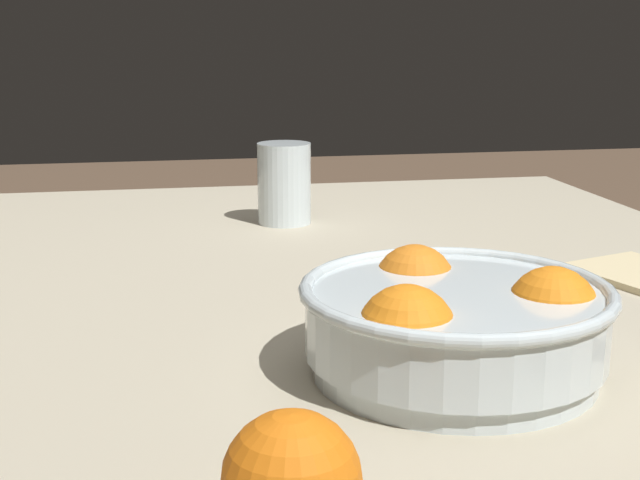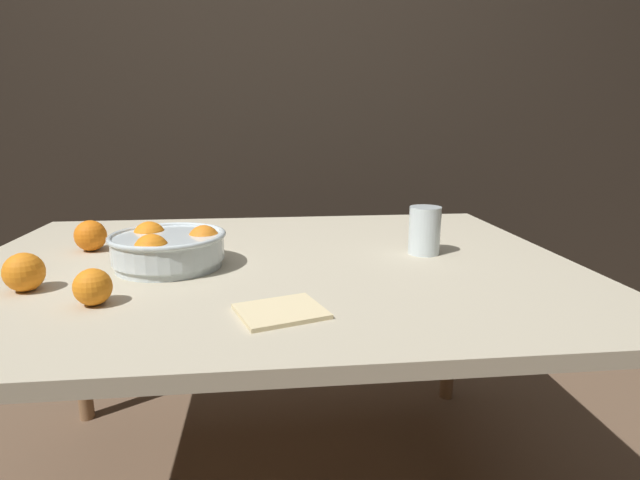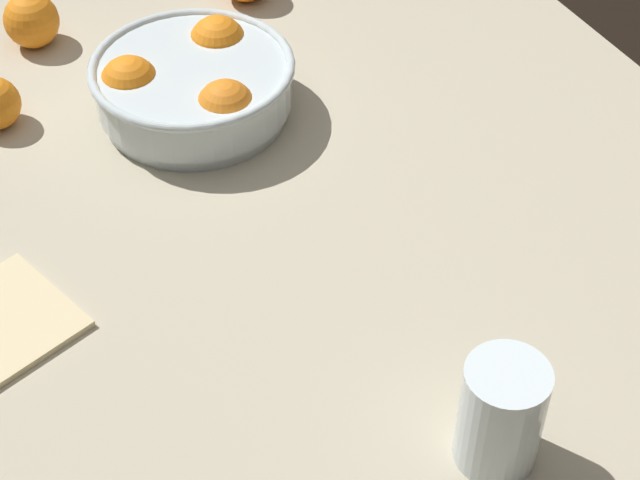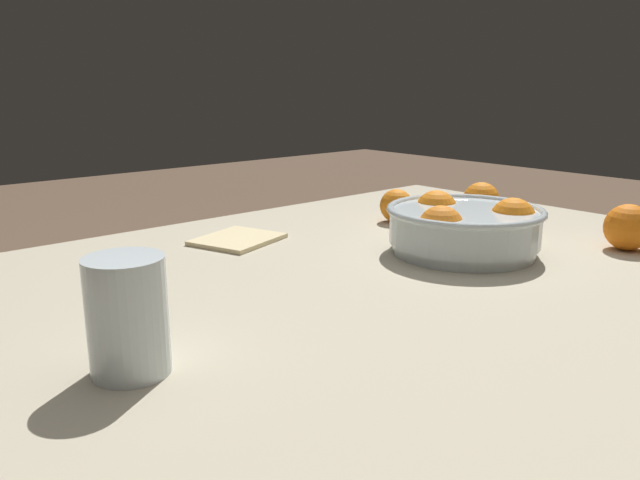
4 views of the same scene
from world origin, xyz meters
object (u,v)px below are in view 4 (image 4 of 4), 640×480
object	(u,v)px
juice_glass	(128,322)
orange_loose_aside	(628,227)
orange_loose_near_bowl	(481,200)
orange_loose_front	(396,206)
fruit_bowl	(464,226)

from	to	relation	value
juice_glass	orange_loose_aside	world-z (taller)	juice_glass
orange_loose_near_bowl	orange_loose_front	distance (m)	0.19
orange_loose_near_bowl	orange_loose_aside	size ratio (longest dim) A/B	0.97
fruit_bowl	orange_loose_front	world-z (taller)	fruit_bowl
orange_loose_near_bowl	orange_loose_front	size ratio (longest dim) A/B	1.13
juice_glass	orange_loose_aside	distance (m)	0.86
juice_glass	orange_loose_near_bowl	bearing A→B (deg)	-167.40
orange_loose_near_bowl	orange_loose_aside	xyz separation A→B (m)	(0.02, 0.32, 0.00)
orange_loose_near_bowl	orange_loose_front	world-z (taller)	orange_loose_near_bowl
fruit_bowl	juice_glass	bearing A→B (deg)	4.96
juice_glass	orange_loose_front	bearing A→B (deg)	-157.87
fruit_bowl	orange_loose_aside	xyz separation A→B (m)	(-0.23, 0.18, -0.01)
fruit_bowl	orange_loose_front	xyz separation A→B (m)	(-0.09, -0.24, -0.01)
juice_glass	orange_loose_near_bowl	distance (m)	0.90
juice_glass	orange_loose_aside	bearing A→B (deg)	171.95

